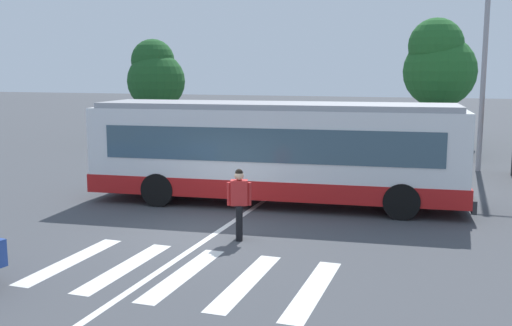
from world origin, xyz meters
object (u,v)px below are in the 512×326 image
(city_transit_bus, at_px, (275,152))
(parked_car_teal, at_px, (451,140))
(twin_arm_street_lamp, at_px, (487,20))
(background_tree_left, at_px, (155,75))
(background_tree_right, at_px, (439,64))
(parked_car_champagne, at_px, (242,131))
(parked_car_silver, at_px, (395,137))
(parked_car_red, at_px, (291,133))
(pedestrian_crossing_street, at_px, (239,200))
(parked_car_black, at_px, (343,134))

(city_transit_bus, relative_size, parked_car_teal, 2.54)
(city_transit_bus, bearing_deg, twin_arm_street_lamp, 53.80)
(background_tree_left, relative_size, background_tree_right, 0.84)
(parked_car_champagne, height_order, parked_car_silver, same)
(parked_car_champagne, relative_size, parked_car_red, 1.00)
(pedestrian_crossing_street, bearing_deg, parked_car_champagne, 109.78)
(pedestrian_crossing_street, xyz_separation_m, parked_car_teal, (4.61, 16.63, -0.20))
(parked_car_black, bearing_deg, parked_car_silver, -4.35)
(parked_car_champagne, distance_m, twin_arm_street_lamp, 13.85)
(parked_car_champagne, height_order, background_tree_right, background_tree_right)
(city_transit_bus, bearing_deg, parked_car_teal, 68.54)
(parked_car_red, bearing_deg, parked_car_champagne, -176.89)
(parked_car_teal, bearing_deg, parked_car_red, 175.27)
(pedestrian_crossing_street, relative_size, background_tree_right, 0.25)
(parked_car_red, height_order, parked_car_black, same)
(city_transit_bus, xyz_separation_m, twin_arm_street_lamp, (6.07, 8.30, 4.38))
(parked_car_champagne, bearing_deg, parked_car_teal, -2.76)
(parked_car_red, relative_size, parked_car_black, 0.99)
(parked_car_silver, bearing_deg, twin_arm_street_lamp, -51.58)
(pedestrian_crossing_street, bearing_deg, background_tree_right, 80.13)
(parked_car_teal, distance_m, twin_arm_street_lamp, 6.83)
(parked_car_silver, bearing_deg, background_tree_right, 68.21)
(city_transit_bus, distance_m, background_tree_left, 17.55)
(parked_car_champagne, xyz_separation_m, parked_car_red, (2.71, 0.15, 0.00))
(city_transit_bus, bearing_deg, background_tree_right, 76.88)
(parked_car_black, relative_size, parked_car_silver, 1.02)
(background_tree_left, bearing_deg, parked_car_red, -0.96)
(pedestrian_crossing_street, bearing_deg, twin_arm_street_lamp, 65.07)
(parked_car_teal, distance_m, background_tree_left, 16.40)
(twin_arm_street_lamp, bearing_deg, parked_car_silver, 128.42)
(pedestrian_crossing_street, relative_size, parked_car_red, 0.38)
(parked_car_champagne, relative_size, parked_car_silver, 1.01)
(twin_arm_street_lamp, xyz_separation_m, background_tree_right, (-1.99, 9.21, -1.59))
(city_transit_bus, relative_size, pedestrian_crossing_street, 6.65)
(parked_car_champagne, distance_m, background_tree_right, 11.44)
(pedestrian_crossing_street, relative_size, parked_car_black, 0.37)
(parked_car_black, xyz_separation_m, parked_car_silver, (2.63, -0.20, 0.00))
(city_transit_bus, height_order, parked_car_champagne, city_transit_bus)
(pedestrian_crossing_street, bearing_deg, parked_car_red, 101.29)
(parked_car_champagne, bearing_deg, parked_car_black, 1.66)
(parked_car_black, xyz_separation_m, background_tree_right, (4.41, 4.25, 3.61))
(city_transit_bus, xyz_separation_m, parked_car_champagne, (-5.84, 13.09, -0.82))
(parked_car_black, height_order, background_tree_left, background_tree_left)
(twin_arm_street_lamp, height_order, background_tree_left, twin_arm_street_lamp)
(twin_arm_street_lamp, distance_m, background_tree_right, 9.55)
(city_transit_bus, bearing_deg, background_tree_left, 129.85)
(background_tree_right, bearing_deg, parked_car_teal, -80.10)
(background_tree_right, bearing_deg, parked_car_silver, -111.79)
(pedestrian_crossing_street, height_order, parked_car_red, pedestrian_crossing_street)
(parked_car_teal, relative_size, twin_arm_street_lamp, 0.46)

